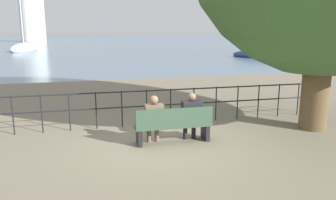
% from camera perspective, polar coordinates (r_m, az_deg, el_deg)
% --- Properties ---
extents(ground_plane, '(1000.00, 1000.00, 0.00)m').
position_cam_1_polar(ground_plane, '(8.16, 0.86, -7.32)').
color(ground_plane, '#7A705B').
extents(harbor_water, '(600.00, 300.00, 0.01)m').
position_cam_1_polar(harbor_water, '(168.29, -13.70, 10.72)').
color(harbor_water, slate).
rests_on(harbor_water, ground_plane).
extents(park_bench, '(1.88, 0.45, 0.90)m').
position_cam_1_polar(park_bench, '(7.97, 0.99, -4.51)').
color(park_bench, '#334C38').
rests_on(park_bench, ground_plane).
extents(seated_person_left, '(0.45, 0.35, 1.20)m').
position_cam_1_polar(seated_person_left, '(7.88, -2.49, -3.01)').
color(seated_person_left, brown).
rests_on(seated_person_left, ground_plane).
extents(seated_person_right, '(0.50, 0.35, 1.22)m').
position_cam_1_polar(seated_person_right, '(8.11, 4.10, -2.51)').
color(seated_person_right, black).
rests_on(seated_person_right, ground_plane).
extents(promenade_railing, '(10.73, 0.04, 1.05)m').
position_cam_1_polar(promenade_railing, '(9.47, -1.63, -0.25)').
color(promenade_railing, black).
rests_on(promenade_railing, ground_plane).
extents(sailboat_0, '(4.20, 6.45, 10.94)m').
position_cam_1_polar(sailboat_0, '(34.58, 15.31, 7.58)').
color(sailboat_0, navy).
rests_on(sailboat_0, ground_plane).
extents(sailboat_1, '(3.48, 8.96, 10.12)m').
position_cam_1_polar(sailboat_1, '(49.04, -23.78, 8.22)').
color(sailboat_1, white).
rests_on(sailboat_1, ground_plane).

